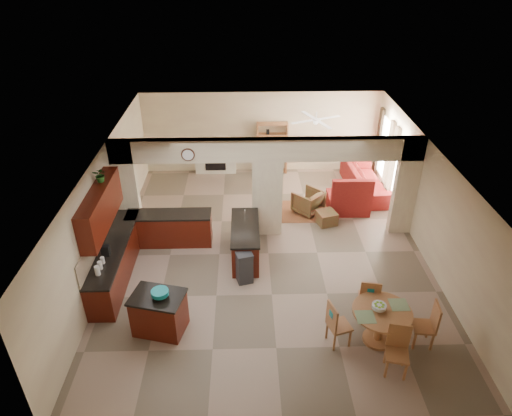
{
  "coord_description": "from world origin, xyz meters",
  "views": [
    {
      "loc": [
        -0.58,
        -9.63,
        7.11
      ],
      "look_at": [
        -0.32,
        0.3,
        1.21
      ],
      "focal_mm": 32.0,
      "sensor_mm": 36.0,
      "label": 1
    }
  ],
  "objects_px": {
    "sofa": "(366,180)",
    "armchair": "(308,202)",
    "kitchen_island": "(159,313)",
    "dining_table": "(380,321)"
  },
  "relations": [
    {
      "from": "dining_table",
      "to": "sofa",
      "type": "distance_m",
      "value": 6.51
    },
    {
      "from": "dining_table",
      "to": "sofa",
      "type": "relative_size",
      "value": 0.45
    },
    {
      "from": "kitchen_island",
      "to": "dining_table",
      "type": "bearing_deg",
      "value": 8.81
    },
    {
      "from": "dining_table",
      "to": "sofa",
      "type": "bearing_deg",
      "value": 79.2
    },
    {
      "from": "kitchen_island",
      "to": "sofa",
      "type": "height_order",
      "value": "kitchen_island"
    },
    {
      "from": "sofa",
      "to": "armchair",
      "type": "height_order",
      "value": "sofa"
    },
    {
      "from": "kitchen_island",
      "to": "dining_table",
      "type": "relative_size",
      "value": 1.02
    },
    {
      "from": "sofa",
      "to": "armchair",
      "type": "relative_size",
      "value": 3.43
    },
    {
      "from": "kitchen_island",
      "to": "dining_table",
      "type": "distance_m",
      "value": 4.49
    },
    {
      "from": "dining_table",
      "to": "sofa",
      "type": "xyz_separation_m",
      "value": [
        1.22,
        6.39,
        -0.14
      ]
    }
  ]
}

